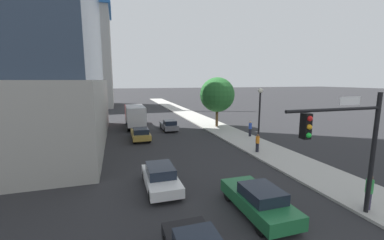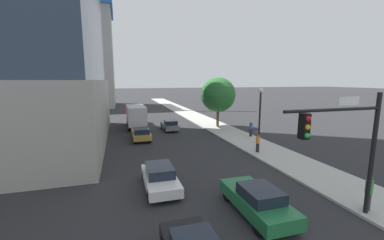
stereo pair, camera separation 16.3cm
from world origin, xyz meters
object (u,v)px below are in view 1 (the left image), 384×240
Objects in this scene: traffic_light_pole at (346,136)px; pedestrian_green_shirt at (369,192)px; car_green at (259,200)px; box_truck at (135,115)px; construction_building at (76,47)px; street_tree at (217,95)px; pedestrian_blue_shirt at (250,128)px; street_lamp at (260,109)px; pedestrian_orange_shirt at (257,143)px; car_white at (161,177)px; car_gray at (169,125)px; car_gold at (140,134)px.

traffic_light_pole is 3.29× the size of pedestrian_green_shirt.
box_truck is at bearing 99.37° from car_green.
construction_building is 4.98× the size of street_tree.
pedestrian_green_shirt is (9.27, -25.86, -0.71)m from box_truck.
street_tree is 11.61m from box_truck.
construction_building is 19.23× the size of pedestrian_blue_shirt.
pedestrian_orange_shirt is (-0.64, -0.90, -2.86)m from street_lamp.
pedestrian_green_shirt is at bearing -90.85° from pedestrian_orange_shirt.
pedestrian_green_shirt is at bearing -94.11° from street_lamp.
traffic_light_pole is 1.31× the size of car_white.
pedestrian_blue_shirt is (2.58, 5.61, 0.07)m from pedestrian_orange_shirt.
pedestrian_orange_shirt is at bearing -66.22° from car_gray.
car_gray is at bearing 103.19° from pedestrian_green_shirt.
construction_building is at bearing 102.06° from car_white.
pedestrian_blue_shirt is (1.94, 4.71, -2.79)m from street_lamp.
car_green is at bearing -90.00° from car_gray.
street_tree reaches higher than car_gold.
car_green is (-3.17, 1.63, -3.30)m from traffic_light_pole.
traffic_light_pole reaches higher than pedestrian_green_shirt.
street_tree reaches higher than pedestrian_green_shirt.
car_gold is at bearing -134.50° from car_gray.
car_gray is (-6.03, 11.34, -3.15)m from street_lamp.
car_gold is at bearing 144.29° from street_lamp.
car_green is at bearing -46.36° from car_white.
street_tree reaches higher than pedestrian_orange_shirt.
construction_building is 20.70× the size of pedestrian_orange_shirt.
box_truck is at bearing 109.73° from pedestrian_green_shirt.
pedestrian_green_shirt is (-0.79, -11.02, -2.78)m from street_lamp.
box_truck is 4.51× the size of pedestrian_green_shirt.
car_gray is at bearing 98.00° from traffic_light_pole.
pedestrian_orange_shirt is at bearing -59.08° from box_truck.
construction_building reaches higher than box_truck.
street_tree is 3.82× the size of pedestrian_green_shirt.
pedestrian_blue_shirt is (2.73, 15.73, -0.01)m from pedestrian_green_shirt.
pedestrian_orange_shirt reaches higher than car_green.
car_green is at bearing -122.18° from street_lamp.
car_white is 15.67m from pedestrian_blue_shirt.
street_lamp is 3.07m from pedestrian_orange_shirt.
box_truck is (0.00, 20.20, 1.06)m from car_white.
traffic_light_pole is at bearing -82.00° from car_gray.
car_gold is 2.56× the size of pedestrian_blue_shirt.
car_white is (-4.03, 4.23, -0.02)m from car_green.
street_tree reaches higher than street_lamp.
traffic_light_pole is at bearing -102.14° from pedestrian_orange_shirt.
street_lamp is 3.19× the size of pedestrian_green_shirt.
pedestrian_orange_shirt is (9.42, -8.13, 0.28)m from car_gold.
street_lamp reaches higher than pedestrian_blue_shirt.
car_white is at bearing 133.64° from car_green.
street_tree is 3.86× the size of pedestrian_blue_shirt.
construction_building reaches higher than car_gray.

